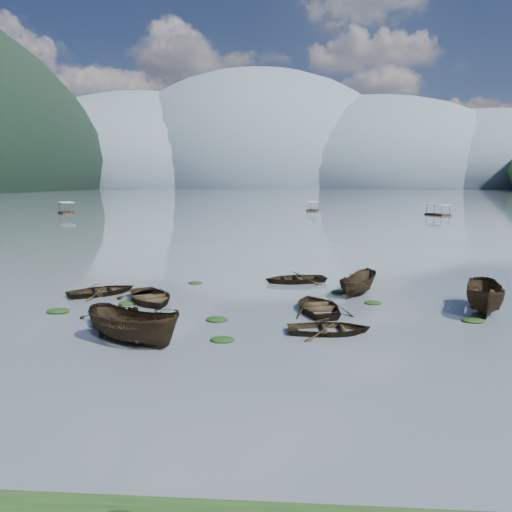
# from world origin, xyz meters

# --- Properties ---
(ground_plane) EXTENTS (2400.00, 2400.00, 0.00)m
(ground_plane) POSITION_xyz_m (0.00, 0.00, 0.00)
(ground_plane) COLOR #4C5660
(haze_mtn_a) EXTENTS (520.00, 520.00, 280.00)m
(haze_mtn_a) POSITION_xyz_m (-260.00, 900.00, 0.00)
(haze_mtn_a) COLOR #475666
(haze_mtn_a) RESTS_ON ground
(haze_mtn_b) EXTENTS (520.00, 520.00, 340.00)m
(haze_mtn_b) POSITION_xyz_m (-60.00, 900.00, 0.00)
(haze_mtn_b) COLOR #475666
(haze_mtn_b) RESTS_ON ground
(haze_mtn_c) EXTENTS (520.00, 520.00, 260.00)m
(haze_mtn_c) POSITION_xyz_m (140.00, 900.00, 0.00)
(haze_mtn_c) COLOR #475666
(haze_mtn_c) RESTS_ON ground
(haze_mtn_d) EXTENTS (520.00, 520.00, 220.00)m
(haze_mtn_d) POSITION_xyz_m (320.00, 900.00, 0.00)
(haze_mtn_d) COLOR #475666
(haze_mtn_d) RESTS_ON ground
(rowboat_0) EXTENTS (4.42, 5.06, 0.87)m
(rowboat_0) POSITION_xyz_m (-6.44, 2.54, 0.00)
(rowboat_0) COLOR black
(rowboat_0) RESTS_ON ground
(rowboat_1) EXTENTS (5.02, 4.86, 0.85)m
(rowboat_1) POSITION_xyz_m (-9.24, 8.71, 0.00)
(rowboat_1) COLOR black
(rowboat_1) RESTS_ON ground
(rowboat_2) EXTENTS (5.17, 3.77, 1.88)m
(rowboat_2) POSITION_xyz_m (-4.27, -0.55, 0.00)
(rowboat_2) COLOR black
(rowboat_2) RESTS_ON ground
(rowboat_3) EXTENTS (3.98, 4.95, 0.91)m
(rowboat_3) POSITION_xyz_m (3.77, 5.63, 0.00)
(rowboat_3) COLOR black
(rowboat_3) RESTS_ON ground
(rowboat_4) EXTENTS (4.04, 3.06, 0.79)m
(rowboat_4) POSITION_xyz_m (4.09, 1.63, 0.00)
(rowboat_4) COLOR black
(rowboat_4) RESTS_ON ground
(rowboat_5) EXTENTS (3.28, 5.30, 1.92)m
(rowboat_5) POSITION_xyz_m (12.51, 5.83, 0.00)
(rowboat_5) COLOR black
(rowboat_5) RESTS_ON ground
(rowboat_6) EXTENTS (5.22, 5.70, 0.97)m
(rowboat_6) POSITION_xyz_m (-5.75, 6.97, 0.00)
(rowboat_6) COLOR black
(rowboat_6) RESTS_ON ground
(rowboat_7) EXTENTS (4.93, 4.10, 0.88)m
(rowboat_7) POSITION_xyz_m (2.61, 13.40, 0.00)
(rowboat_7) COLOR black
(rowboat_7) RESTS_ON ground
(rowboat_8) EXTENTS (3.32, 4.31, 1.57)m
(rowboat_8) POSITION_xyz_m (6.41, 9.87, 0.00)
(rowboat_8) COLOR black
(rowboat_8) RESTS_ON ground
(weed_clump_0) EXTENTS (1.21, 0.99, 0.26)m
(weed_clump_0) POSITION_xyz_m (-9.93, 4.32, 0.00)
(weed_clump_0) COLOR black
(weed_clump_0) RESTS_ON ground
(weed_clump_1) EXTENTS (1.09, 0.87, 0.24)m
(weed_clump_1) POSITION_xyz_m (-1.33, 3.32, 0.00)
(weed_clump_1) COLOR black
(weed_clump_1) RESTS_ON ground
(weed_clump_2) EXTENTS (1.07, 0.85, 0.23)m
(weed_clump_2) POSITION_xyz_m (-0.61, 0.14, 0.00)
(weed_clump_2) COLOR black
(weed_clump_2) RESTS_ON ground
(weed_clump_3) EXTENTS (0.98, 0.82, 0.22)m
(weed_clump_3) POSITION_xyz_m (6.97, 7.46, 0.00)
(weed_clump_3) COLOR black
(weed_clump_3) RESTS_ON ground
(weed_clump_4) EXTENTS (1.13, 0.90, 0.23)m
(weed_clump_4) POSITION_xyz_m (11.31, 4.04, 0.00)
(weed_clump_4) COLOR black
(weed_clump_4) RESTS_ON ground
(weed_clump_5) EXTENTS (0.99, 0.80, 0.21)m
(weed_clump_5) POSITION_xyz_m (-6.89, 6.34, 0.00)
(weed_clump_5) COLOR black
(weed_clump_5) RESTS_ON ground
(weed_clump_6) EXTENTS (0.99, 0.82, 0.21)m
(weed_clump_6) POSITION_xyz_m (-4.18, 12.45, 0.00)
(weed_clump_6) COLOR black
(weed_clump_6) RESTS_ON ground
(weed_clump_7) EXTENTS (1.04, 0.84, 0.23)m
(weed_clump_7) POSITION_xyz_m (5.35, 10.17, 0.00)
(weed_clump_7) COLOR black
(weed_clump_7) RESTS_ON ground
(pontoon_left) EXTENTS (5.98, 6.96, 2.52)m
(pontoon_left) POSITION_xyz_m (-48.88, 90.02, 0.00)
(pontoon_left) COLOR black
(pontoon_left) RESTS_ON ground
(pontoon_centre) EXTENTS (3.55, 6.18, 2.23)m
(pontoon_centre) POSITION_xyz_m (7.61, 105.56, 0.00)
(pontoon_centre) COLOR black
(pontoon_centre) RESTS_ON ground
(pontoon_right) EXTENTS (4.45, 6.38, 2.26)m
(pontoon_right) POSITION_xyz_m (33.81, 89.69, 0.00)
(pontoon_right) COLOR black
(pontoon_right) RESTS_ON ground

